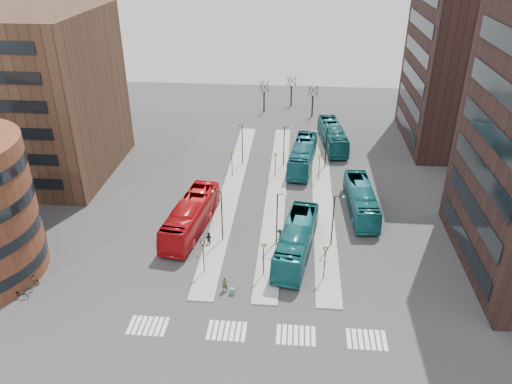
# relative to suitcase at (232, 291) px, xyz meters

# --- Properties ---
(ground) EXTENTS (160.00, 160.00, 0.00)m
(ground) POSITION_rel_suitcase_xyz_m (1.13, -8.97, -0.29)
(ground) COLOR #303033
(ground) RESTS_ON ground
(island_left) EXTENTS (2.50, 45.00, 0.15)m
(island_left) POSITION_rel_suitcase_xyz_m (-2.87, 21.03, -0.22)
(island_left) COLOR gray
(island_left) RESTS_ON ground
(island_mid) EXTENTS (2.50, 45.00, 0.15)m
(island_mid) POSITION_rel_suitcase_xyz_m (3.13, 21.03, -0.22)
(island_mid) COLOR gray
(island_mid) RESTS_ON ground
(island_right) EXTENTS (2.50, 45.00, 0.15)m
(island_right) POSITION_rel_suitcase_xyz_m (9.13, 21.03, -0.22)
(island_right) COLOR gray
(island_right) RESTS_ON ground
(suitcase) EXTENTS (0.51, 0.43, 0.59)m
(suitcase) POSITION_rel_suitcase_xyz_m (0.00, 0.00, 0.00)
(suitcase) COLOR #1C269F
(suitcase) RESTS_ON ground
(red_bus) EXTENTS (4.78, 13.29, 3.62)m
(red_bus) POSITION_rel_suitcase_xyz_m (-6.18, 10.92, 1.52)
(red_bus) COLOR #B40D13
(red_bus) RESTS_ON ground
(teal_bus_a) EXTENTS (4.92, 12.94, 3.52)m
(teal_bus_a) POSITION_rel_suitcase_xyz_m (5.91, 7.04, 1.46)
(teal_bus_a) COLOR #145F66
(teal_bus_a) RESTS_ON ground
(teal_bus_b) EXTENTS (4.38, 12.86, 3.51)m
(teal_bus_b) POSITION_rel_suitcase_xyz_m (6.47, 29.38, 1.46)
(teal_bus_b) COLOR #16616E
(teal_bus_b) RESTS_ON ground
(teal_bus_c) EXTENTS (3.46, 12.07, 3.32)m
(teal_bus_c) POSITION_rel_suitcase_xyz_m (13.61, 16.73, 1.37)
(teal_bus_c) COLOR #15616B
(teal_bus_c) RESTS_ON ground
(teal_bus_d) EXTENTS (4.48, 12.74, 3.47)m
(teal_bus_d) POSITION_rel_suitcase_xyz_m (11.16, 37.35, 1.44)
(teal_bus_d) COLOR #115559
(teal_bus_d) RESTS_ON ground
(traveller) EXTENTS (0.60, 0.41, 1.58)m
(traveller) POSITION_rel_suitcase_xyz_m (-0.78, 0.36, 0.50)
(traveller) COLOR #443D28
(traveller) RESTS_ON ground
(commuter_a) EXTENTS (0.88, 0.79, 1.50)m
(commuter_a) POSITION_rel_suitcase_xyz_m (-3.67, 8.15, 0.46)
(commuter_a) COLOR black
(commuter_a) RESTS_ON ground
(commuter_b) EXTENTS (0.74, 1.01, 1.59)m
(commuter_b) POSITION_rel_suitcase_xyz_m (4.99, 7.16, 0.50)
(commuter_b) COLOR black
(commuter_b) RESTS_ON ground
(commuter_c) EXTENTS (0.74, 1.10, 1.58)m
(commuter_c) POSITION_rel_suitcase_xyz_m (4.07, 9.28, 0.50)
(commuter_c) COLOR black
(commuter_c) RESTS_ON ground
(bicycle_near) EXTENTS (1.84, 0.84, 0.93)m
(bicycle_near) POSITION_rel_suitcase_xyz_m (-19.87, -2.36, 0.17)
(bicycle_near) COLOR gray
(bicycle_near) RESTS_ON ground
(bicycle_mid) EXTENTS (1.86, 0.60, 1.10)m
(bicycle_mid) POSITION_rel_suitcase_xyz_m (-19.87, -0.40, 0.26)
(bicycle_mid) COLOR gray
(bicycle_mid) RESTS_ON ground
(bicycle_far) EXTENTS (1.59, 0.64, 0.82)m
(bicycle_far) POSITION_rel_suitcase_xyz_m (-19.87, -1.53, 0.11)
(bicycle_far) COLOR gray
(bicycle_far) RESTS_ON ground
(crosswalk_stripes) EXTENTS (22.35, 2.40, 0.01)m
(crosswalk_stripes) POSITION_rel_suitcase_xyz_m (2.88, -4.97, -0.29)
(crosswalk_stripes) COLOR silver
(crosswalk_stripes) RESTS_ON ground
(office_block) EXTENTS (25.00, 20.12, 22.00)m
(office_block) POSITION_rel_suitcase_xyz_m (-32.87, 25.01, 10.71)
(office_block) COLOR #4D3324
(office_block) RESTS_ON ground
(tower_far) EXTENTS (20.12, 20.00, 30.00)m
(tower_far) POSITION_rel_suitcase_xyz_m (33.11, 41.03, 14.70)
(tower_far) COLOR black
(tower_far) RESTS_ON ground
(sign_poles) EXTENTS (12.45, 22.12, 3.65)m
(sign_poles) POSITION_rel_suitcase_xyz_m (2.73, 14.03, 2.11)
(sign_poles) COLOR black
(sign_poles) RESTS_ON ground
(lamp_posts) EXTENTS (14.04, 20.24, 6.12)m
(lamp_posts) POSITION_rel_suitcase_xyz_m (3.77, 19.03, 3.28)
(lamp_posts) COLOR black
(lamp_posts) RESTS_ON ground
(bare_trees) EXTENTS (10.97, 8.14, 5.90)m
(bare_trees) POSITION_rel_suitcase_xyz_m (3.80, 53.70, 2.43)
(bare_trees) COLOR black
(bare_trees) RESTS_ON ground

